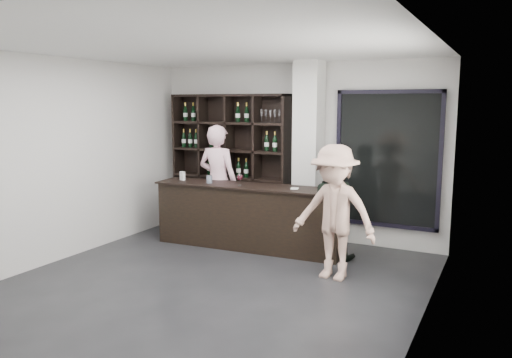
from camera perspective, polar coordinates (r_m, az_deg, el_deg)
The scene contains 12 objects.
floor at distance 6.32m, azimuth -5.62°, elevation -12.31°, with size 5.00×5.50×0.01m, color black.
wine_shelf at distance 8.75m, azimuth -3.00°, elevation 1.78°, with size 2.20×0.35×2.40m, color black, non-canonical shape.
structural_column at distance 7.99m, azimuth 6.00°, elevation 2.88°, with size 0.40×0.40×2.90m, color silver.
glass_panel at distance 7.86m, azimuth 14.77°, elevation 2.18°, with size 1.60×0.08×2.10m.
tasting_counter at distance 7.78m, azimuth -0.87°, elevation -4.32°, with size 3.03×0.63×1.00m.
taster_pink at distance 8.34m, azimuth -4.37°, elevation -0.31°, with size 0.69×0.45×1.90m, color #F2BCC9.
taster_black at distance 7.31m, azimuth 8.54°, elevation -3.12°, with size 0.75×0.58×1.54m, color black.
customer at distance 6.45m, azimuth 8.94°, elevation -3.80°, with size 1.12×0.65×1.74m, color tan.
wine_glass at distance 7.63m, azimuth -1.85°, elevation 0.00°, with size 0.09×0.09×0.21m, color white, non-canonical shape.
spit_cup at distance 7.92m, azimuth -5.35°, elevation -0.03°, with size 0.09×0.09×0.12m, color #99A8BE.
napkin_stack at distance 7.37m, azimuth 4.42°, elevation -1.09°, with size 0.10×0.10×0.02m, color white.
card_stand at distance 8.27m, azimuth -8.41°, elevation 0.36°, with size 0.09×0.05×0.14m, color white.
Camera 1 is at (3.21, -4.94, 2.26)m, focal length 35.00 mm.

